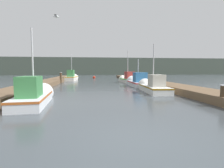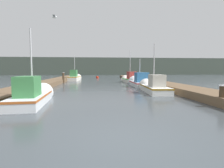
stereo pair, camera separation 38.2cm
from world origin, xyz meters
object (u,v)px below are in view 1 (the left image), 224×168
at_px(mooring_piling_0, 61,78).
at_px(channel_buoy, 94,77).
at_px(fishing_boat_4, 72,77).
at_px(mooring_piling_1, 150,81).
at_px(fishing_boat_3, 127,79).
at_px(mooring_piling_2, 143,79).
at_px(fishing_boat_0, 35,95).
at_px(fishing_boat_1, 152,86).
at_px(seagull_lead, 56,17).
at_px(mooring_piling_3, 224,96).
at_px(fishing_boat_2, 137,82).

distance_m(mooring_piling_0, channel_buoy, 13.63).
bearing_deg(fishing_boat_4, mooring_piling_1, -47.06).
distance_m(fishing_boat_3, mooring_piling_2, 3.69).
xyz_separation_m(fishing_boat_0, mooring_piling_0, (-0.91, 13.91, 0.28)).
height_order(fishing_boat_3, mooring_piling_1, fishing_boat_3).
distance_m(mooring_piling_2, channel_buoy, 16.90).
distance_m(fishing_boat_1, seagull_lead, 8.77).
height_order(fishing_boat_4, channel_buoy, fishing_boat_4).
height_order(mooring_piling_2, mooring_piling_3, mooring_piling_2).
bearing_deg(fishing_boat_3, mooring_piling_1, -82.63).
height_order(fishing_boat_4, mooring_piling_0, fishing_boat_4).
xyz_separation_m(fishing_boat_0, mooring_piling_3, (9.20, -2.04, 0.10)).
bearing_deg(fishing_boat_4, fishing_boat_0, -85.72).
xyz_separation_m(fishing_boat_1, fishing_boat_3, (0.15, 10.26, 0.06)).
height_order(mooring_piling_2, seagull_lead, seagull_lead).
xyz_separation_m(fishing_boat_4, seagull_lead, (1.20, -19.44, 4.02)).
distance_m(fishing_boat_1, mooring_piling_0, 13.27).
distance_m(fishing_boat_0, channel_buoy, 26.97).
bearing_deg(channel_buoy, fishing_boat_2, -76.22).
bearing_deg(mooring_piling_0, mooring_piling_2, -17.68).
bearing_deg(channel_buoy, fishing_boat_3, -70.95).
distance_m(mooring_piling_0, seagull_lead, 14.41).
bearing_deg(fishing_boat_2, seagull_lead, -126.29).
relative_size(fishing_boat_1, seagull_lead, 9.26).
distance_m(fishing_boat_4, mooring_piling_0, 5.78).
height_order(fishing_boat_4, mooring_piling_3, fishing_boat_4).
bearing_deg(mooring_piling_0, fishing_boat_2, -28.20).
bearing_deg(mooring_piling_1, fishing_boat_2, 139.44).
height_order(mooring_piling_0, mooring_piling_3, mooring_piling_0).
relative_size(fishing_boat_3, mooring_piling_2, 4.36).
xyz_separation_m(fishing_boat_0, channel_buoy, (3.72, 26.71, -0.26)).
distance_m(fishing_boat_1, channel_buoy, 23.12).
relative_size(mooring_piling_1, mooring_piling_2, 0.87).
height_order(fishing_boat_0, fishing_boat_3, fishing_boat_3).
bearing_deg(fishing_boat_0, fishing_boat_1, 22.47).
distance_m(fishing_boat_2, fishing_boat_4, 13.26).
bearing_deg(fishing_boat_4, seagull_lead, -82.35).
relative_size(mooring_piling_3, seagull_lead, 1.90).
distance_m(fishing_boat_1, mooring_piling_1, 4.35).
relative_size(fishing_boat_3, mooring_piling_0, 3.81).
xyz_separation_m(fishing_boat_0, fishing_boat_4, (-0.06, 19.62, 0.10)).
relative_size(fishing_boat_2, mooring_piling_2, 4.27).
distance_m(mooring_piling_1, mooring_piling_2, 2.59).
xyz_separation_m(mooring_piling_2, mooring_piling_3, (0.06, -12.75, -0.09)).
xyz_separation_m(mooring_piling_2, channel_buoy, (-5.41, 16.00, -0.46)).
height_order(fishing_boat_2, mooring_piling_3, fishing_boat_2).
height_order(fishing_boat_1, seagull_lead, seagull_lead).
distance_m(mooring_piling_2, seagull_lead, 13.79).
bearing_deg(fishing_boat_4, mooring_piling_0, -94.36).
xyz_separation_m(fishing_boat_2, mooring_piling_3, (1.16, -11.15, 0.10)).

